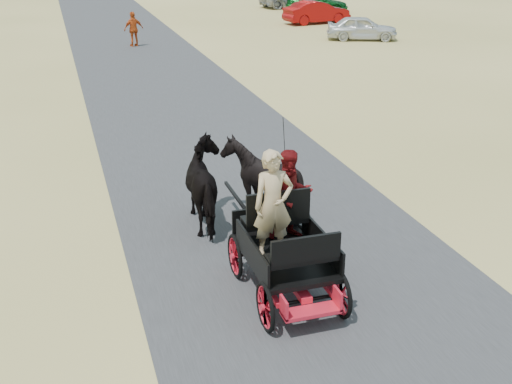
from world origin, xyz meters
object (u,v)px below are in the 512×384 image
object	(u,v)px
horse_left	(209,186)
pedestrian	(134,29)
carriage	(285,274)
car_a	(362,28)
car_c	(317,3)
horse_right	(261,180)
car_b	(317,12)

from	to	relation	value
horse_left	pedestrian	size ratio (longest dim) A/B	1.16
carriage	horse_left	size ratio (longest dim) A/B	1.20
car_a	car_c	world-z (taller)	car_c
horse_left	pedestrian	xyz separation A→B (m)	(1.31, 21.73, 0.02)
horse_left	horse_right	distance (m)	1.10
carriage	car_a	bearing A→B (deg)	61.20
pedestrian	car_a	distance (m)	12.06
horse_left	car_b	size ratio (longest dim) A/B	0.48
horse_left	car_b	distance (m)	29.87
carriage	horse_right	bearing A→B (deg)	79.61
pedestrian	car_a	world-z (taller)	pedestrian
car_a	car_b	xyz separation A→B (m)	(0.09, 6.60, 0.05)
horse_left	car_c	bearing A→B (deg)	-115.93
car_b	car_a	bearing A→B (deg)	171.24
horse_right	car_c	world-z (taller)	horse_right
carriage	car_a	size ratio (longest dim) A/B	0.64
horse_left	car_c	size ratio (longest dim) A/B	0.45
carriage	horse_right	xyz separation A→B (m)	(0.55, 3.00, 0.49)
car_b	car_c	size ratio (longest dim) A/B	0.95
carriage	horse_left	distance (m)	3.09
horse_right	car_a	xyz separation A→B (m)	(12.16, 20.12, -0.21)
carriage	car_c	world-z (taller)	car_c
horse_left	pedestrian	distance (m)	21.77
car_b	pedestrian	bearing A→B (deg)	104.51
horse_left	car_a	xyz separation A→B (m)	(13.26, 20.12, -0.21)
car_a	horse_right	bearing A→B (deg)	170.68
carriage	horse_left	world-z (taller)	horse_left
horse_right	car_b	size ratio (longest dim) A/B	0.41
pedestrian	horse_left	bearing A→B (deg)	72.12
carriage	car_a	xyz separation A→B (m)	(12.71, 23.12, 0.28)
horse_left	horse_right	world-z (taller)	horse_right
horse_left	car_b	bearing A→B (deg)	-116.55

